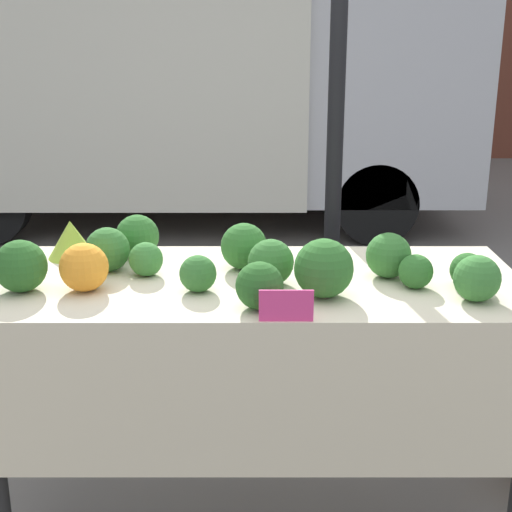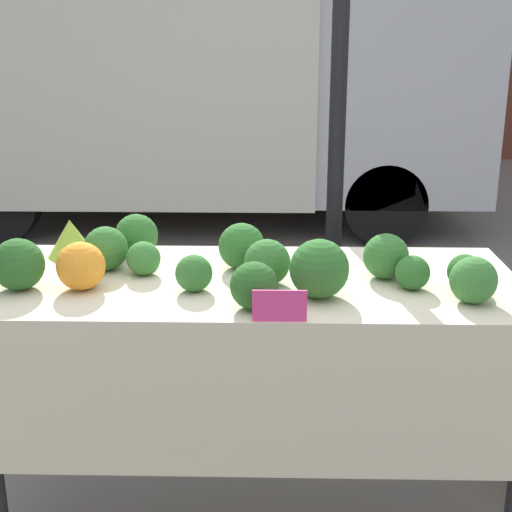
% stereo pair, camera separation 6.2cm
% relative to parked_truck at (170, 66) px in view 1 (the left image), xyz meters
% --- Properties ---
extents(ground_plane, '(40.00, 40.00, 0.00)m').
position_rel_parked_truck_xyz_m(ground_plane, '(0.74, -4.25, -1.38)').
color(ground_plane, slate).
extents(tent_pole, '(0.07, 0.07, 2.45)m').
position_rel_parked_truck_xyz_m(tent_pole, '(1.06, -3.51, -0.15)').
color(tent_pole, black).
rests_on(tent_pole, ground_plane).
extents(parked_truck, '(4.77, 2.06, 2.64)m').
position_rel_parked_truck_xyz_m(parked_truck, '(0.00, 0.00, 0.00)').
color(parked_truck, silver).
rests_on(parked_truck, ground_plane).
extents(market_table, '(1.76, 0.76, 0.87)m').
position_rel_parked_truck_xyz_m(market_table, '(0.74, -4.32, -0.63)').
color(market_table, beige).
rests_on(market_table, ground_plane).
extents(orange_cauliflower, '(0.16, 0.16, 0.16)m').
position_rel_parked_truck_xyz_m(orange_cauliflower, '(0.19, -4.36, -0.43)').
color(orange_cauliflower, orange).
rests_on(orange_cauliflower, market_table).
extents(romanesco_head, '(0.17, 0.17, 0.14)m').
position_rel_parked_truck_xyz_m(romanesco_head, '(0.06, -4.01, -0.44)').
color(romanesco_head, '#93B238').
rests_on(romanesco_head, market_table).
extents(broccoli_head_0, '(0.11, 0.11, 0.11)m').
position_rel_parked_truck_xyz_m(broccoli_head_0, '(1.24, -4.34, -0.45)').
color(broccoli_head_0, '#2D6628').
rests_on(broccoli_head_0, market_table).
extents(broccoli_head_1, '(0.12, 0.12, 0.12)m').
position_rel_parked_truck_xyz_m(broccoli_head_1, '(0.36, -4.22, -0.45)').
color(broccoli_head_1, '#387533').
rests_on(broccoli_head_1, market_table).
extents(broccoli_head_2, '(0.12, 0.12, 0.12)m').
position_rel_parked_truck_xyz_m(broccoli_head_2, '(0.55, -4.37, -0.45)').
color(broccoli_head_2, '#336B2D').
rests_on(broccoli_head_2, market_table).
extents(broccoli_head_3, '(0.15, 0.15, 0.15)m').
position_rel_parked_truck_xyz_m(broccoli_head_3, '(0.78, -4.30, -0.43)').
color(broccoli_head_3, '#336B2D').
rests_on(broccoli_head_3, market_table).
extents(broccoli_head_4, '(0.14, 0.14, 0.14)m').
position_rel_parked_truck_xyz_m(broccoli_head_4, '(0.74, -4.52, -0.43)').
color(broccoli_head_4, '#285B23').
rests_on(broccoli_head_4, market_table).
extents(broccoli_head_5, '(0.14, 0.14, 0.14)m').
position_rel_parked_truck_xyz_m(broccoli_head_5, '(1.40, -4.45, -0.43)').
color(broccoli_head_5, '#387533').
rests_on(broccoli_head_5, market_table).
extents(broccoli_head_6, '(0.19, 0.19, 0.19)m').
position_rel_parked_truck_xyz_m(broccoli_head_6, '(0.94, -4.42, -0.41)').
color(broccoli_head_6, '#2D6628').
rests_on(broccoli_head_6, market_table).
extents(broccoli_head_7, '(0.11, 0.11, 0.11)m').
position_rel_parked_truck_xyz_m(broccoli_head_7, '(1.41, -4.33, -0.45)').
color(broccoli_head_7, '#285B23').
rests_on(broccoli_head_7, market_table).
extents(broccoli_head_8, '(0.15, 0.15, 0.15)m').
position_rel_parked_truck_xyz_m(broccoli_head_8, '(1.17, -4.23, -0.43)').
color(broccoli_head_8, '#336B2D').
rests_on(broccoli_head_8, market_table).
extents(broccoli_head_9, '(0.16, 0.16, 0.16)m').
position_rel_parked_truck_xyz_m(broccoli_head_9, '(0.69, -4.14, -0.43)').
color(broccoli_head_9, '#2D6628').
rests_on(broccoli_head_9, market_table).
extents(broccoli_head_10, '(0.16, 0.16, 0.16)m').
position_rel_parked_truck_xyz_m(broccoli_head_10, '(0.30, -4.01, -0.43)').
color(broccoli_head_10, '#2D6628').
rests_on(broccoli_head_10, market_table).
extents(broccoli_head_11, '(0.15, 0.15, 0.15)m').
position_rel_parked_truck_xyz_m(broccoli_head_11, '(0.22, -4.17, -0.43)').
color(broccoli_head_11, '#336B2D').
rests_on(broccoli_head_11, market_table).
extents(broccoli_head_12, '(0.17, 0.17, 0.17)m').
position_rel_parked_truck_xyz_m(broccoli_head_12, '(-0.01, -4.37, -0.42)').
color(broccoli_head_12, '#285B23').
rests_on(broccoli_head_12, market_table).
extents(price_sign, '(0.16, 0.01, 0.09)m').
position_rel_parked_truck_xyz_m(price_sign, '(0.82, -4.62, -0.46)').
color(price_sign, '#E53D84').
rests_on(price_sign, market_table).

